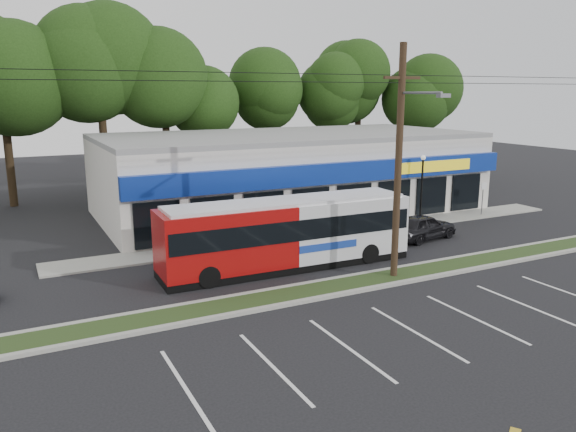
% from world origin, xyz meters
% --- Properties ---
extents(ground, '(120.00, 120.00, 0.00)m').
position_xyz_m(ground, '(0.00, 0.00, 0.00)').
color(ground, black).
rests_on(ground, ground).
extents(grass_strip, '(40.00, 1.60, 0.12)m').
position_xyz_m(grass_strip, '(0.00, 1.00, 0.06)').
color(grass_strip, '#2B3D19').
rests_on(grass_strip, ground).
extents(curb_south, '(40.00, 0.25, 0.14)m').
position_xyz_m(curb_south, '(0.00, 0.15, 0.07)').
color(curb_south, '#9E9E93').
rests_on(curb_south, ground).
extents(curb_north, '(40.00, 0.25, 0.14)m').
position_xyz_m(curb_north, '(0.00, 1.85, 0.07)').
color(curb_north, '#9E9E93').
rests_on(curb_north, ground).
extents(sidewalk, '(32.00, 2.20, 0.10)m').
position_xyz_m(sidewalk, '(5.00, 9.00, 0.05)').
color(sidewalk, '#9E9E93').
rests_on(sidewalk, ground).
extents(strip_mall, '(25.00, 12.55, 5.30)m').
position_xyz_m(strip_mall, '(5.50, 15.91, 2.65)').
color(strip_mall, silver).
rests_on(strip_mall, ground).
extents(utility_pole, '(50.00, 2.77, 10.00)m').
position_xyz_m(utility_pole, '(2.83, 0.93, 5.41)').
color(utility_pole, black).
rests_on(utility_pole, ground).
extents(lamp_post, '(0.30, 0.30, 4.25)m').
position_xyz_m(lamp_post, '(11.00, 8.80, 2.67)').
color(lamp_post, black).
rests_on(lamp_post, ground).
extents(sign_post, '(0.45, 0.10, 2.23)m').
position_xyz_m(sign_post, '(16.00, 8.57, 1.56)').
color(sign_post, '#59595E').
rests_on(sign_post, ground).
extents(tree_line, '(46.76, 6.76, 11.83)m').
position_xyz_m(tree_line, '(4.00, 26.00, 8.42)').
color(tree_line, black).
rests_on(tree_line, ground).
extents(metrobus, '(12.04, 2.77, 3.22)m').
position_xyz_m(metrobus, '(-0.49, 4.50, 1.71)').
color(metrobus, '#9A0C0B').
rests_on(metrobus, ground).
extents(car_dark, '(4.50, 2.42, 1.45)m').
position_xyz_m(car_dark, '(8.48, 5.62, 0.73)').
color(car_dark, black).
rests_on(car_dark, ground).
extents(pedestrian_a, '(0.77, 0.66, 1.78)m').
position_xyz_m(pedestrian_a, '(2.00, 6.00, 0.89)').
color(pedestrian_a, beige).
rests_on(pedestrian_a, ground).
extents(pedestrian_b, '(0.88, 0.78, 1.52)m').
position_xyz_m(pedestrian_b, '(6.71, 8.50, 0.76)').
color(pedestrian_b, '#B6ADA4').
rests_on(pedestrian_b, ground).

